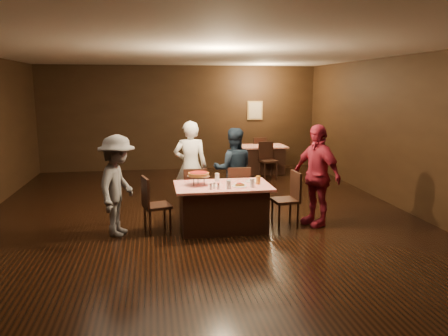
{
  "coord_description": "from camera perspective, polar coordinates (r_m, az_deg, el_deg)",
  "views": [
    {
      "loc": [
        -0.83,
        -7.78,
        2.39
      ],
      "look_at": [
        0.38,
        -0.42,
        1.0
      ],
      "focal_mm": 35.0,
      "sensor_mm": 36.0,
      "label": 1
    }
  ],
  "objects": [
    {
      "name": "glass_front_right",
      "position": [
        7.17,
        3.7,
        -1.96
      ],
      "size": [
        0.08,
        0.08,
        0.14
      ],
      "primitive_type": "cylinder",
      "color": "silver",
      "rests_on": "main_table"
    },
    {
      "name": "chair_end_right",
      "position": [
        7.66,
        8.0,
        -4.04
      ],
      "size": [
        0.45,
        0.45,
        0.95
      ],
      "primitive_type": "cube",
      "rotation": [
        0.0,
        0.0,
        -1.49
      ],
      "color": "black",
      "rests_on": "ground"
    },
    {
      "name": "glass_front_left",
      "position": [
        7.04,
        0.62,
        -2.17
      ],
      "size": [
        0.08,
        0.08,
        0.14
      ],
      "primitive_type": "cylinder",
      "color": "silver",
      "rests_on": "main_table"
    },
    {
      "name": "chair_far_right",
      "position": [
        8.19,
        1.75,
        -2.97
      ],
      "size": [
        0.43,
        0.43,
        0.95
      ],
      "primitive_type": "cube",
      "rotation": [
        0.0,
        0.0,
        3.12
      ],
      "color": "black",
      "rests_on": "ground"
    },
    {
      "name": "diner_red_shirt",
      "position": [
        7.73,
        11.98,
        -0.93
      ],
      "size": [
        0.82,
        1.12,
        1.77
      ],
      "primitive_type": "imported",
      "rotation": [
        0.0,
        0.0,
        -1.15
      ],
      "color": "maroon",
      "rests_on": "ground"
    },
    {
      "name": "chair_back_near",
      "position": [
        11.67,
        5.82,
        1.04
      ],
      "size": [
        0.48,
        0.48,
        0.95
      ],
      "primitive_type": "cube",
      "rotation": [
        0.0,
        0.0,
        0.15
      ],
      "color": "black",
      "rests_on": "ground"
    },
    {
      "name": "pizza_stand",
      "position": [
        7.3,
        -3.34,
        -0.84
      ],
      "size": [
        0.38,
        0.38,
        0.22
      ],
      "color": "black",
      "rests_on": "main_table"
    },
    {
      "name": "chair_far_left",
      "position": [
        8.08,
        -3.83,
        -3.18
      ],
      "size": [
        0.43,
        0.43,
        0.95
      ],
      "primitive_type": "cube",
      "rotation": [
        0.0,
        0.0,
        3.11
      ],
      "color": "black",
      "rests_on": "ground"
    },
    {
      "name": "napkin_left",
      "position": [
        7.27,
        -1.28,
        -2.31
      ],
      "size": [
        0.21,
        0.21,
        0.01
      ],
      "primitive_type": "cube",
      "rotation": [
        0.0,
        0.0,
        -0.35
      ],
      "color": "white",
      "rests_on": "main_table"
    },
    {
      "name": "chair_back_far",
      "position": [
        12.91,
        4.32,
        1.98
      ],
      "size": [
        0.51,
        0.51,
        0.95
      ],
      "primitive_type": "cube",
      "rotation": [
        0.0,
        0.0,
        3.38
      ],
      "color": "black",
      "rests_on": "ground"
    },
    {
      "name": "plate_empty",
      "position": [
        7.59,
        3.75,
        -1.75
      ],
      "size": [
        0.25,
        0.25,
        0.01
      ],
      "primitive_type": "cylinder",
      "color": "white",
      "rests_on": "main_table"
    },
    {
      "name": "main_table",
      "position": [
        7.43,
        -0.17,
        -5.1
      ],
      "size": [
        1.6,
        1.0,
        0.77
      ],
      "primitive_type": "cube",
      "color": "#B70C0C",
      "rests_on": "ground"
    },
    {
      "name": "plate_with_slice",
      "position": [
        7.2,
        2.02,
        -2.25
      ],
      "size": [
        0.25,
        0.25,
        0.06
      ],
      "color": "white",
      "rests_on": "main_table"
    },
    {
      "name": "diner_white_jacket",
      "position": [
        8.43,
        -4.4,
        0.21
      ],
      "size": [
        0.69,
        0.5,
        1.76
      ],
      "primitive_type": "imported",
      "rotation": [
        0.0,
        0.0,
        3.02
      ],
      "color": "white",
      "rests_on": "ground"
    },
    {
      "name": "napkin_center",
      "position": [
        7.39,
        2.12,
        -2.1
      ],
      "size": [
        0.19,
        0.19,
        0.01
      ],
      "primitive_type": "cube",
      "rotation": [
        0.0,
        0.0,
        0.21
      ],
      "color": "white",
      "rests_on": "main_table"
    },
    {
      "name": "glass_amber",
      "position": [
        7.39,
        4.48,
        -1.59
      ],
      "size": [
        0.08,
        0.08,
        0.14
      ],
      "primitive_type": "cylinder",
      "color": "#BF7F26",
      "rests_on": "main_table"
    },
    {
      "name": "condiments",
      "position": [
        7.03,
        -1.26,
        -2.37
      ],
      "size": [
        0.17,
        0.1,
        0.09
      ],
      "color": "silver",
      "rests_on": "main_table"
    },
    {
      "name": "glass_back",
      "position": [
        7.61,
        -0.91,
        -1.21
      ],
      "size": [
        0.08,
        0.08,
        0.14
      ],
      "primitive_type": "cylinder",
      "color": "silver",
      "rests_on": "main_table"
    },
    {
      "name": "diner_navy_hoodie",
      "position": [
        8.51,
        1.22,
        -0.17
      ],
      "size": [
        0.84,
        0.68,
        1.62
      ],
      "primitive_type": "imported",
      "rotation": [
        0.0,
        0.0,
        3.05
      ],
      "color": "#142031",
      "rests_on": "ground"
    },
    {
      "name": "room",
      "position": [
        7.84,
        -3.25,
        8.68
      ],
      "size": [
        10.0,
        10.04,
        3.02
      ],
      "color": "black",
      "rests_on": "ground"
    },
    {
      "name": "back_table",
      "position": [
        12.35,
        4.96,
        1.16
      ],
      "size": [
        1.3,
        0.9,
        0.77
      ],
      "primitive_type": "cube",
      "color": "red",
      "rests_on": "ground"
    },
    {
      "name": "diner_grey_knit",
      "position": [
        7.24,
        -13.71,
        -2.26
      ],
      "size": [
        0.89,
        1.19,
        1.64
      ],
      "primitive_type": "imported",
      "rotation": [
        0.0,
        0.0,
        1.28
      ],
      "color": "#57575C",
      "rests_on": "ground"
    },
    {
      "name": "chair_end_left",
      "position": [
        7.32,
        -8.73,
        -4.74
      ],
      "size": [
        0.51,
        0.51,
        0.95
      ],
      "primitive_type": "cube",
      "rotation": [
        0.0,
        0.0,
        1.82
      ],
      "color": "black",
      "rests_on": "ground"
    }
  ]
}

